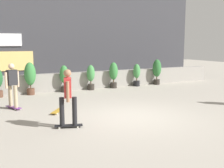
{
  "coord_description": "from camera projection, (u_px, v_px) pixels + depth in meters",
  "views": [
    {
      "loc": [
        -4.6,
        -7.64,
        2.43
      ],
      "look_at": [
        0.0,
        1.5,
        0.9
      ],
      "focal_mm": 44.26,
      "sensor_mm": 36.0,
      "label": 1
    }
  ],
  "objects": [
    {
      "name": "potted_plant_7",
      "position": [
        157.0,
        70.0,
        16.15
      ],
      "size": [
        0.5,
        0.5,
        1.48
      ],
      "color": "#2D2823",
      "rests_on": "ground"
    },
    {
      "name": "planter_wall",
      "position": [
        73.0,
        81.0,
        14.39
      ],
      "size": [
        18.0,
        0.4,
        0.9
      ],
      "primitive_type": "cube",
      "color": "gray",
      "rests_on": "ground"
    },
    {
      "name": "potted_plant_2",
      "position": [
        30.0,
        76.0,
        12.92
      ],
      "size": [
        0.53,
        0.53,
        1.53
      ],
      "color": "brown",
      "rests_on": "ground"
    },
    {
      "name": "building_backdrop",
      "position": [
        52.0,
        30.0,
        17.51
      ],
      "size": [
        20.0,
        2.08,
        6.5
      ],
      "color": "#38383D",
      "rests_on": "ground"
    },
    {
      "name": "potted_plant_5",
      "position": [
        114.0,
        73.0,
        14.89
      ],
      "size": [
        0.46,
        0.46,
        1.39
      ],
      "color": "#2D2823",
      "rests_on": "ground"
    },
    {
      "name": "potted_plant_4",
      "position": [
        91.0,
        76.0,
        14.31
      ],
      "size": [
        0.41,
        0.41,
        1.3
      ],
      "color": "#2D2823",
      "rests_on": "ground"
    },
    {
      "name": "potted_plant_3",
      "position": [
        64.0,
        77.0,
        13.67
      ],
      "size": [
        0.43,
        0.43,
        1.33
      ],
      "color": "#2D2823",
      "rests_on": "ground"
    },
    {
      "name": "skateboard_near_camera",
      "position": [
        57.0,
        111.0,
        9.69
      ],
      "size": [
        0.64,
        0.76,
        0.08
      ],
      "color": "#BF8C26",
      "rests_on": "ground"
    },
    {
      "name": "ground_plane",
      "position": [
        132.0,
        117.0,
        9.16
      ],
      "size": [
        48.0,
        48.0,
        0.0
      ],
      "primitive_type": "plane",
      "color": "#A8A093"
    },
    {
      "name": "skater_far_left",
      "position": [
        68.0,
        96.0,
        7.84
      ],
      "size": [
        0.82,
        0.54,
        1.7
      ],
      "color": "black",
      "rests_on": "ground"
    },
    {
      "name": "potted_plant_6",
      "position": [
        137.0,
        74.0,
        15.56
      ],
      "size": [
        0.39,
        0.39,
        1.26
      ],
      "color": "black",
      "rests_on": "ground"
    },
    {
      "name": "skater_by_wall_left",
      "position": [
        12.0,
        84.0,
        10.11
      ],
      "size": [
        0.52,
        0.81,
        1.7
      ],
      "color": "#72338C",
      "rests_on": "ground"
    }
  ]
}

